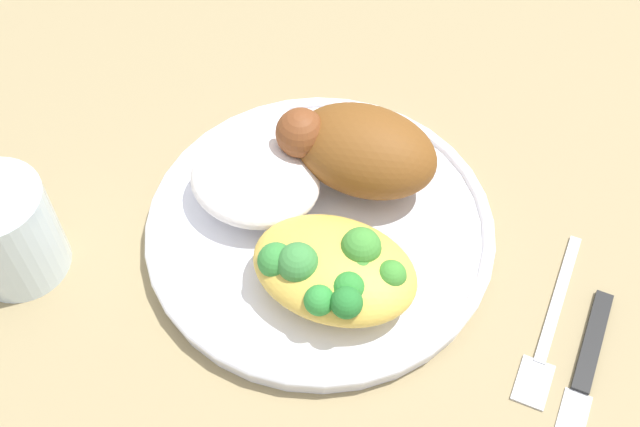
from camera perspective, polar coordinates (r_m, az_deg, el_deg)
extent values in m
plane|color=#958259|center=(0.60, 0.00, -1.61)|extent=(2.00, 2.00, 0.00)
cylinder|color=white|center=(0.59, 0.00, -1.24)|extent=(0.25, 0.25, 0.01)
torus|color=white|center=(0.59, 0.00, -0.85)|extent=(0.26, 0.26, 0.01)
ellipsoid|color=brown|center=(0.59, 3.20, 4.46)|extent=(0.11, 0.07, 0.06)
sphere|color=brown|center=(0.58, -1.38, 5.73)|extent=(0.04, 0.04, 0.04)
ellipsoid|color=white|center=(0.59, -4.63, 2.32)|extent=(0.10, 0.08, 0.03)
ellipsoid|color=gold|center=(0.54, 1.04, -3.96)|extent=(0.11, 0.08, 0.04)
sphere|color=#418E32|center=(0.53, 5.08, -4.38)|extent=(0.02, 0.02, 0.02)
sphere|color=#3E893F|center=(0.53, -1.58, -3.54)|extent=(0.03, 0.03, 0.03)
sphere|color=#26772E|center=(0.51, 1.89, -6.34)|extent=(0.02, 0.02, 0.02)
sphere|color=#438F36|center=(0.53, 2.92, -2.41)|extent=(0.03, 0.03, 0.03)
sphere|color=#418432|center=(0.53, 2.85, -3.90)|extent=(0.02, 0.02, 0.02)
sphere|color=#308C37|center=(0.52, -0.05, -6.18)|extent=(0.02, 0.02, 0.02)
sphere|color=#2E8631|center=(0.52, 2.04, -5.37)|extent=(0.02, 0.02, 0.02)
sphere|color=#37893A|center=(0.53, -3.15, -3.36)|extent=(0.02, 0.02, 0.02)
cube|color=silver|center=(0.59, 16.58, -5.66)|extent=(0.01, 0.11, 0.01)
cube|color=silver|center=(0.56, 14.89, -11.47)|extent=(0.02, 0.03, 0.00)
cube|color=black|center=(0.58, 18.83, -8.45)|extent=(0.01, 0.08, 0.01)
cylinder|color=silver|center=(0.60, -21.30, -1.21)|extent=(0.07, 0.07, 0.08)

